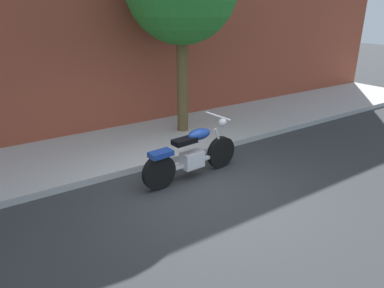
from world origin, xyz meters
TOP-DOWN VIEW (x-y plane):
  - ground_plane at (0.00, 0.00)m, footprint 60.00×60.00m
  - sidewalk at (0.00, 2.75)m, footprint 22.02×2.67m
  - motorcycle at (0.16, 0.62)m, footprint 2.23×0.70m

SIDE VIEW (x-z plane):
  - ground_plane at x=0.00m, z-range 0.00..0.00m
  - sidewalk at x=0.00m, z-range 0.00..0.14m
  - motorcycle at x=0.16m, z-range -0.11..1.06m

